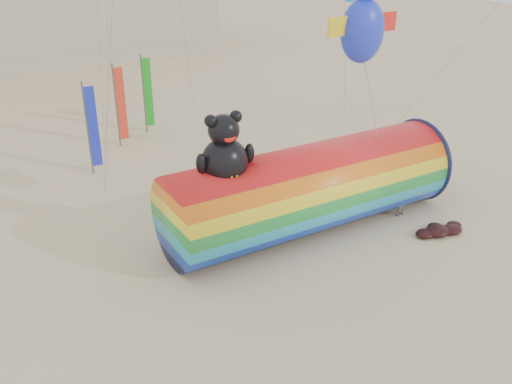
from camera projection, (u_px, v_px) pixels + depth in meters
ground at (264, 260)px, 23.72m from camera, size 160.00×160.00×0.00m
windsock_assembly at (310, 186)px, 25.38m from camera, size 13.63×4.15×6.28m
kite_handler at (401, 200)px, 26.97m from camera, size 0.66×0.50×1.63m
fabric_bundle at (440, 230)px, 25.67m from camera, size 2.62×1.35×0.41m
festival_banners at (121, 107)px, 34.32m from camera, size 5.76×5.15×5.20m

